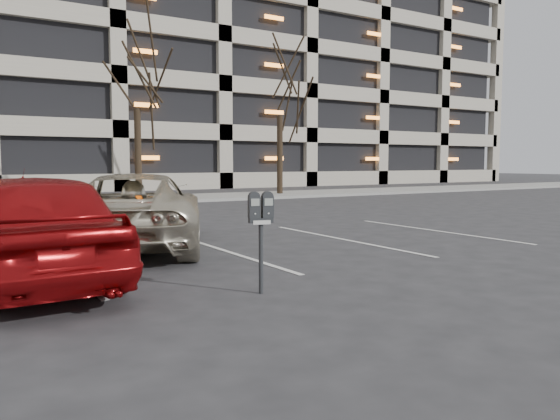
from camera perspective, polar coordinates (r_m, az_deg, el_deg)
The scene contains 9 objects.
ground at distance 7.57m, azimuth -7.88°, elevation -7.52°, with size 140.00×140.00×0.00m, color #28282B.
sidewalk at distance 23.03m, azimuth -24.06°, elevation 0.64°, with size 80.00×4.00×0.12m, color gray.
stall_lines at distance 9.36m, azimuth -21.57°, elevation -5.39°, with size 16.90×5.20×0.00m.
parking_garage at distance 43.95m, azimuth -11.51°, elevation 14.89°, with size 52.00×20.00×19.00m.
tree_c at distance 24.26m, azimuth -14.84°, elevation 15.76°, with size 3.79×3.79×8.62m.
tree_d at distance 27.11m, azimuth -0.02°, elevation 14.86°, with size 3.82×3.82×8.69m.
parking_meter at distance 6.75m, azimuth -2.01°, elevation -0.76°, with size 0.34×0.20×1.25m.
suv_silver at distance 10.85m, azimuth -14.77°, elevation -0.04°, with size 4.15×5.65×1.43m.
car_red at distance 8.05m, azimuth -24.88°, elevation -1.59°, with size 1.84×4.56×1.55m, color maroon.
Camera 1 is at (-2.95, -6.78, 1.64)m, focal length 35.00 mm.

